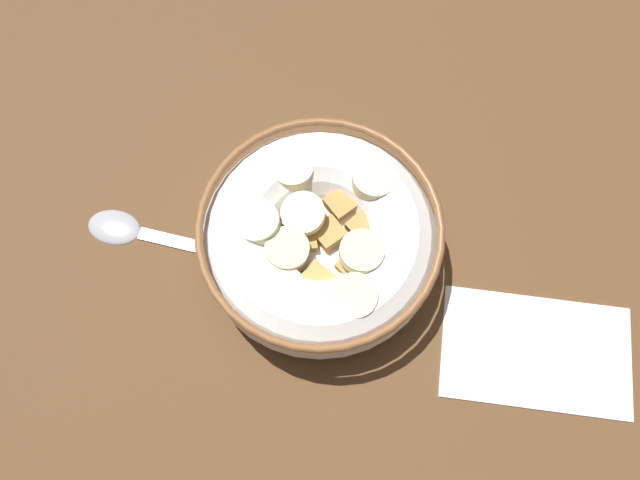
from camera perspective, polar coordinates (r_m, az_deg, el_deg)
ground_plane at (r=50.94cm, az=0.00°, el=-1.52°), size 101.21×101.21×2.00cm
cereal_bowl at (r=46.97cm, az=-0.02°, el=0.05°), size 17.69×17.69×6.24cm
spoon at (r=52.10cm, az=-15.57°, el=0.61°), size 15.69×8.70×0.80cm
folded_napkin at (r=50.56cm, az=18.81°, el=-9.43°), size 15.95×12.43×0.30cm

